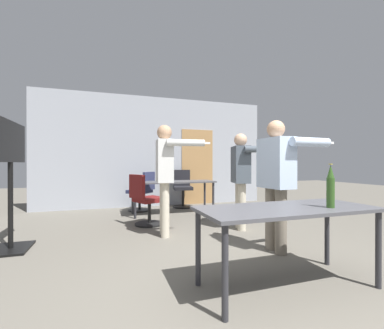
{
  "coord_description": "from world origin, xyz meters",
  "views": [
    {
      "loc": [
        -1.28,
        -1.5,
        1.12
      ],
      "look_at": [
        -0.04,
        2.24,
        1.1
      ],
      "focal_mm": 24.0,
      "sensor_mm": 36.0,
      "label": 1
    }
  ],
  "objects_px": {
    "person_right_polo": "(165,169)",
    "person_near_casual": "(241,172)",
    "tv_screen": "(10,170)",
    "person_left_plaid": "(277,173)",
    "office_chair_far_right": "(183,189)",
    "beer_bottle": "(331,187)",
    "office_chair_far_left": "(142,193)",
    "office_chair_mid_tucked": "(146,202)"
  },
  "relations": [
    {
      "from": "person_right_polo",
      "to": "person_near_casual",
      "type": "bearing_deg",
      "value": 95.0
    },
    {
      "from": "tv_screen",
      "to": "person_left_plaid",
      "type": "relative_size",
      "value": 1.0
    },
    {
      "from": "office_chair_far_right",
      "to": "beer_bottle",
      "type": "distance_m",
      "value": 4.58
    },
    {
      "from": "tv_screen",
      "to": "person_left_plaid",
      "type": "xyz_separation_m",
      "value": [
        3.22,
        -1.12,
        -0.04
      ]
    },
    {
      "from": "office_chair_far_right",
      "to": "beer_bottle",
      "type": "relative_size",
      "value": 2.41
    },
    {
      "from": "person_near_casual",
      "to": "office_chair_far_left",
      "type": "height_order",
      "value": "person_near_casual"
    },
    {
      "from": "person_right_polo",
      "to": "beer_bottle",
      "type": "xyz_separation_m",
      "value": [
        1.04,
        -2.1,
        -0.13
      ]
    },
    {
      "from": "office_chair_far_right",
      "to": "beer_bottle",
      "type": "xyz_separation_m",
      "value": [
        0.04,
        -4.56,
        0.46
      ]
    },
    {
      "from": "tv_screen",
      "to": "person_left_plaid",
      "type": "distance_m",
      "value": 3.41
    },
    {
      "from": "person_near_casual",
      "to": "office_chair_mid_tucked",
      "type": "height_order",
      "value": "person_near_casual"
    },
    {
      "from": "tv_screen",
      "to": "office_chair_mid_tucked",
      "type": "relative_size",
      "value": 1.81
    },
    {
      "from": "office_chair_mid_tucked",
      "to": "office_chair_far_right",
      "type": "bearing_deg",
      "value": 120.35
    },
    {
      "from": "person_near_casual",
      "to": "office_chair_far_right",
      "type": "bearing_deg",
      "value": -157.11
    },
    {
      "from": "person_right_polo",
      "to": "tv_screen",
      "type": "bearing_deg",
      "value": -83.94
    },
    {
      "from": "office_chair_far_right",
      "to": "office_chair_far_left",
      "type": "bearing_deg",
      "value": 22.55
    },
    {
      "from": "person_right_polo",
      "to": "office_chair_far_left",
      "type": "xyz_separation_m",
      "value": [
        -0.07,
        2.2,
        -0.61
      ]
    },
    {
      "from": "tv_screen",
      "to": "beer_bottle",
      "type": "xyz_separation_m",
      "value": [
        3.08,
        -2.08,
        -0.13
      ]
    },
    {
      "from": "person_right_polo",
      "to": "beer_bottle",
      "type": "relative_size",
      "value": 4.34
    },
    {
      "from": "person_right_polo",
      "to": "office_chair_far_left",
      "type": "relative_size",
      "value": 1.86
    },
    {
      "from": "person_right_polo",
      "to": "person_near_casual",
      "type": "relative_size",
      "value": 1.05
    },
    {
      "from": "person_left_plaid",
      "to": "office_chair_far_right",
      "type": "bearing_deg",
      "value": -179.35
    },
    {
      "from": "person_near_casual",
      "to": "beer_bottle",
      "type": "height_order",
      "value": "person_near_casual"
    },
    {
      "from": "person_left_plaid",
      "to": "office_chair_far_right",
      "type": "distance_m",
      "value": 3.64
    },
    {
      "from": "office_chair_mid_tucked",
      "to": "beer_bottle",
      "type": "xyz_separation_m",
      "value": [
        1.23,
        -2.86,
        0.48
      ]
    },
    {
      "from": "tv_screen",
      "to": "office_chair_far_left",
      "type": "bearing_deg",
      "value": -41.55
    },
    {
      "from": "beer_bottle",
      "to": "office_chair_far_right",
      "type": "bearing_deg",
      "value": 90.55
    },
    {
      "from": "office_chair_mid_tucked",
      "to": "person_right_polo",
      "type": "bearing_deg",
      "value": -10.52
    },
    {
      "from": "tv_screen",
      "to": "person_near_casual",
      "type": "height_order",
      "value": "tv_screen"
    },
    {
      "from": "person_right_polo",
      "to": "beer_bottle",
      "type": "bearing_deg",
      "value": 31.8
    },
    {
      "from": "tv_screen",
      "to": "office_chair_far_right",
      "type": "bearing_deg",
      "value": -50.72
    },
    {
      "from": "tv_screen",
      "to": "beer_bottle",
      "type": "height_order",
      "value": "tv_screen"
    },
    {
      "from": "office_chair_far_left",
      "to": "office_chair_far_right",
      "type": "bearing_deg",
      "value": -35.66
    },
    {
      "from": "person_near_casual",
      "to": "person_left_plaid",
      "type": "xyz_separation_m",
      "value": [
        -0.13,
        -1.13,
        0.02
      ]
    },
    {
      "from": "person_right_polo",
      "to": "person_left_plaid",
      "type": "distance_m",
      "value": 1.65
    },
    {
      "from": "office_chair_far_left",
      "to": "beer_bottle",
      "type": "height_order",
      "value": "beer_bottle"
    },
    {
      "from": "office_chair_mid_tucked",
      "to": "beer_bottle",
      "type": "distance_m",
      "value": 3.15
    },
    {
      "from": "person_right_polo",
      "to": "office_chair_mid_tucked",
      "type": "xyz_separation_m",
      "value": [
        -0.19,
        0.76,
        -0.61
      ]
    },
    {
      "from": "office_chair_mid_tucked",
      "to": "beer_bottle",
      "type": "bearing_deg",
      "value": -1.36
    },
    {
      "from": "person_left_plaid",
      "to": "office_chair_far_right",
      "type": "height_order",
      "value": "person_left_plaid"
    },
    {
      "from": "person_left_plaid",
      "to": "office_chair_far_left",
      "type": "bearing_deg",
      "value": -161.77
    },
    {
      "from": "person_near_casual",
      "to": "person_left_plaid",
      "type": "relative_size",
      "value": 0.98
    },
    {
      "from": "tv_screen",
      "to": "person_right_polo",
      "type": "bearing_deg",
      "value": -89.38
    }
  ]
}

